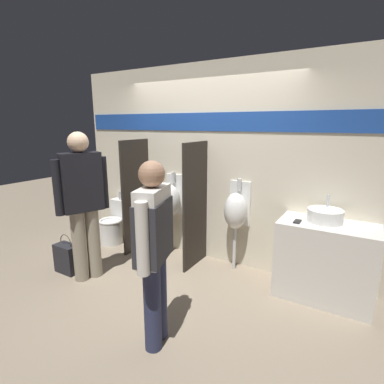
% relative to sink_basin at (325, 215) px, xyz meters
% --- Properties ---
extents(ground_plane, '(16.00, 16.00, 0.00)m').
position_rel_sink_basin_xyz_m(ground_plane, '(-1.58, -0.35, -0.94)').
color(ground_plane, gray).
extents(display_wall, '(4.35, 0.07, 2.70)m').
position_rel_sink_basin_xyz_m(display_wall, '(-1.58, 0.25, 0.42)').
color(display_wall, beige).
rests_on(display_wall, ground_plane).
extents(sink_counter, '(1.00, 0.55, 0.87)m').
position_rel_sink_basin_xyz_m(sink_counter, '(0.05, -0.06, -0.50)').
color(sink_counter, silver).
rests_on(sink_counter, ground_plane).
extents(sink_basin, '(0.37, 0.37, 0.28)m').
position_rel_sink_basin_xyz_m(sink_basin, '(0.00, 0.00, 0.00)').
color(sink_basin, white).
rests_on(sink_basin, sink_counter).
extents(cell_phone, '(0.07, 0.14, 0.01)m').
position_rel_sink_basin_xyz_m(cell_phone, '(-0.25, -0.16, -0.06)').
color(cell_phone, black).
rests_on(cell_phone, sink_counter).
extents(divider_near_counter, '(0.03, 0.60, 1.69)m').
position_rel_sink_basin_xyz_m(divider_near_counter, '(-2.62, -0.08, -0.10)').
color(divider_near_counter, '#28231E').
rests_on(divider_near_counter, ground_plane).
extents(divider_mid, '(0.03, 0.60, 1.69)m').
position_rel_sink_basin_xyz_m(divider_mid, '(-1.58, -0.08, -0.10)').
color(divider_mid, '#28231E').
rests_on(divider_mid, ground_plane).
extents(urinal_near_counter, '(0.31, 0.30, 1.22)m').
position_rel_sink_basin_xyz_m(urinal_near_counter, '(-2.10, 0.08, -0.13)').
color(urinal_near_counter, silver).
rests_on(urinal_near_counter, ground_plane).
extents(urinal_far, '(0.31, 0.30, 1.22)m').
position_rel_sink_basin_xyz_m(urinal_far, '(-1.07, 0.08, -0.13)').
color(urinal_far, silver).
rests_on(urinal_far, ground_plane).
extents(toilet, '(0.37, 0.54, 0.82)m').
position_rel_sink_basin_xyz_m(toilet, '(-3.14, -0.07, -0.65)').
color(toilet, white).
rests_on(toilet, ground_plane).
extents(person_in_vest, '(0.33, 0.55, 1.63)m').
position_rel_sink_basin_xyz_m(person_in_vest, '(-1.11, -1.58, 0.01)').
color(person_in_vest, '#282D4C').
rests_on(person_in_vest, ground_plane).
extents(person_with_lanyard, '(0.36, 0.60, 1.82)m').
position_rel_sink_basin_xyz_m(person_with_lanyard, '(-2.56, -1.10, 0.07)').
color(person_with_lanyard, gray).
rests_on(person_with_lanyard, ground_plane).
extents(shopping_bag, '(0.33, 0.18, 0.52)m').
position_rel_sink_basin_xyz_m(shopping_bag, '(-2.91, -1.14, -0.74)').
color(shopping_bag, '#232328').
rests_on(shopping_bag, ground_plane).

